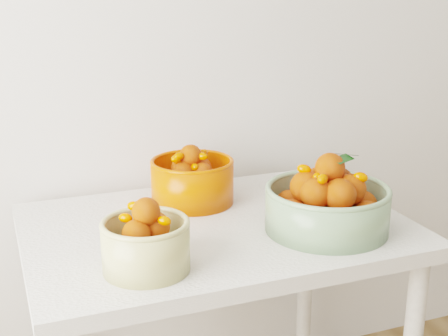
{
  "coord_description": "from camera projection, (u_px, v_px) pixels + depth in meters",
  "views": [
    {
      "loc": [
        -0.97,
        0.16,
        1.38
      ],
      "look_at": [
        -0.43,
        1.55,
        0.92
      ],
      "focal_mm": 50.0,
      "sensor_mm": 36.0,
      "label": 1
    }
  ],
  "objects": [
    {
      "name": "bowl_cream",
      "position": [
        146.0,
        243.0,
        1.38
      ],
      "size": [
        0.21,
        0.21,
        0.17
      ],
      "rotation": [
        0.0,
        0.0,
        0.07
      ],
      "color": "tan",
      "rests_on": "table"
    },
    {
      "name": "bowl_orange",
      "position": [
        192.0,
        180.0,
        1.79
      ],
      "size": [
        0.31,
        0.31,
        0.17
      ],
      "rotation": [
        0.0,
        0.0,
        0.38
      ],
      "color": "#E64004",
      "rests_on": "table"
    },
    {
      "name": "table",
      "position": [
        217.0,
        256.0,
        1.68
      ],
      "size": [
        1.0,
        0.7,
        0.75
      ],
      "color": "silver",
      "rests_on": "ground"
    },
    {
      "name": "bowl_green",
      "position": [
        327.0,
        204.0,
        1.59
      ],
      "size": [
        0.32,
        0.32,
        0.21
      ],
      "rotation": [
        0.0,
        0.0,
        -0.01
      ],
      "color": "gray",
      "rests_on": "table"
    }
  ]
}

